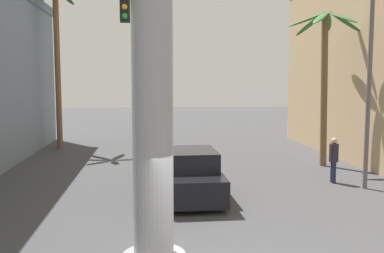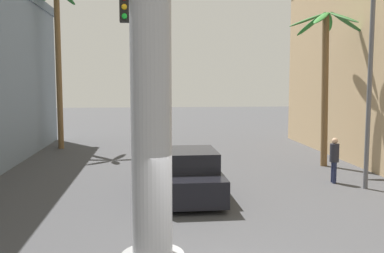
{
  "view_description": "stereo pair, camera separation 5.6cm",
  "coord_description": "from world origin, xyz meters",
  "views": [
    {
      "loc": [
        -1.3,
        -6.71,
        3.77
      ],
      "look_at": [
        0.0,
        5.86,
        2.44
      ],
      "focal_mm": 40.0,
      "sensor_mm": 36.0,
      "label": 1
    },
    {
      "loc": [
        -1.24,
        -6.72,
        3.77
      ],
      "look_at": [
        0.0,
        5.86,
        2.44
      ],
      "focal_mm": 40.0,
      "sensor_mm": 36.0,
      "label": 2
    }
  ],
  "objects": [
    {
      "name": "palm_tree_mid_right",
      "position": [
        6.44,
        11.52,
        4.68
      ],
      "size": [
        3.39,
        3.3,
        6.83
      ],
      "color": "brown",
      "rests_on": "ground"
    },
    {
      "name": "street_lamp",
      "position": [
        5.88,
        7.43,
        4.81
      ],
      "size": [
        2.96,
        0.28,
        7.96
      ],
      "color": "#59595E",
      "rests_on": "ground"
    },
    {
      "name": "car_lead",
      "position": [
        0.01,
        7.25,
        0.7
      ],
      "size": [
        2.05,
        4.99,
        1.56
      ],
      "color": "black",
      "rests_on": "ground"
    },
    {
      "name": "palm_tree_far_left",
      "position": [
        -6.29,
        17.86,
        5.81
      ],
      "size": [
        3.39,
        3.15,
        8.97
      ],
      "color": "brown",
      "rests_on": "ground"
    },
    {
      "name": "traffic_light_mast",
      "position": [
        -4.71,
        4.1,
        4.32
      ],
      "size": [
        5.35,
        0.32,
        6.12
      ],
      "color": "#333333",
      "rests_on": "ground"
    },
    {
      "name": "pedestrian_mid_right",
      "position": [
        5.57,
        8.37,
        0.98
      ],
      "size": [
        0.37,
        0.37,
        1.69
      ],
      "color": "#1E233F",
      "rests_on": "ground"
    },
    {
      "name": "ground_plane",
      "position": [
        0.0,
        10.0,
        0.0
      ],
      "size": [
        92.95,
        92.95,
        0.0
      ],
      "primitive_type": "plane",
      "color": "#424244"
    }
  ]
}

